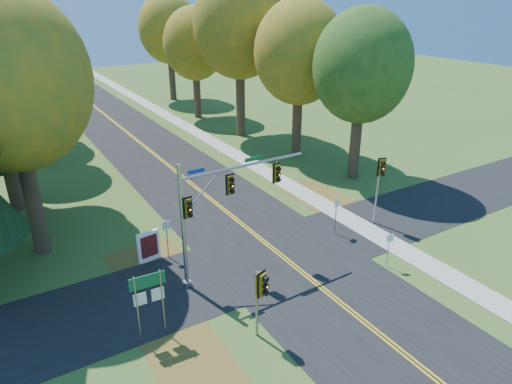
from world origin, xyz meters
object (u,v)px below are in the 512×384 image
route_sign_cluster (149,293)px  info_kiosk (149,246)px  traffic_mast (216,203)px  east_signal_pole (380,175)px

route_sign_cluster → info_kiosk: route_sign_cluster is taller
traffic_mast → info_kiosk: bearing=126.1°
east_signal_pole → info_kiosk: 14.17m
traffic_mast → route_sign_cluster: size_ratio=2.23×
traffic_mast → route_sign_cluster: bearing=-150.8°
route_sign_cluster → east_signal_pole: bearing=12.4°
traffic_mast → info_kiosk: size_ratio=4.06×
east_signal_pole → info_kiosk: size_ratio=2.54×
info_kiosk → east_signal_pole: bearing=-22.4°
east_signal_pole → info_kiosk: east_signal_pole is taller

